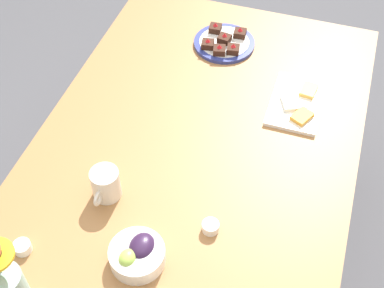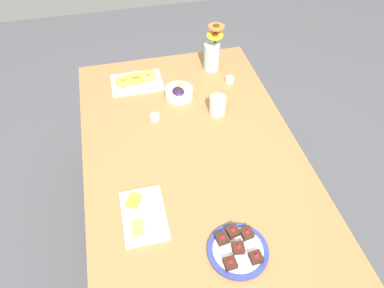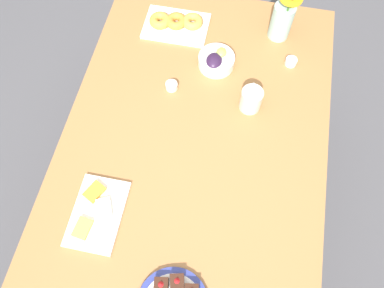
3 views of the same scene
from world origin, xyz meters
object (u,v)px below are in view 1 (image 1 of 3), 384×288
Objects in this scene: jam_cup_honey at (211,226)px; dessert_plate at (224,43)px; dining_table at (192,169)px; jam_cup_berry at (22,247)px; cheese_platter at (297,103)px; grape_bowl at (137,254)px; coffee_mug at (106,184)px.

dessert_plate is at bearing -167.08° from jam_cup_honey.
dessert_plate is (-0.54, -0.05, 0.10)m from dining_table.
jam_cup_honey is 0.51m from jam_cup_berry.
dessert_plate is at bearing 164.40° from jam_cup_berry.
cheese_platter is at bearing 138.42° from dining_table.
jam_cup_berry is at bearing -35.10° from dining_table.
jam_cup_honey is (-0.15, 0.16, -0.01)m from grape_bowl.
cheese_platter is 0.39m from dessert_plate.
grape_bowl is 0.31m from jam_cup_berry.
grape_bowl reaches higher than cheese_platter.
coffee_mug is 0.52× the size of dessert_plate.
cheese_platter is at bearing 139.37° from coffee_mug.
coffee_mug is 0.71m from cheese_platter.
cheese_platter is 5.42× the size of jam_cup_honey.
dessert_plate reaches higher than jam_cup_honey.
dessert_plate reaches higher than dining_table.
grape_bowl is 0.76m from cheese_platter.
jam_cup_honey is 0.21× the size of dessert_plate.
dessert_plate is at bearing 169.71° from coffee_mug.
dining_table is 33.33× the size of jam_cup_berry.
dining_table is 0.42m from cheese_platter.
coffee_mug is 2.46× the size of jam_cup_honey.
dining_table is at bearing -151.81° from jam_cup_honey.
jam_cup_berry is at bearing -77.54° from grape_bowl.
coffee_mug is 0.78m from dessert_plate.
jam_cup_berry is at bearing -15.60° from dessert_plate.
dining_table is 7.01× the size of dessert_plate.
grape_bowl is at bearing -46.49° from jam_cup_honey.
cheese_platter is at bearing 142.19° from jam_cup_berry.
grape_bowl is 0.57× the size of cheese_platter.
grape_bowl reaches higher than jam_cup_honey.
jam_cup_honey is at bearing -13.94° from cheese_platter.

